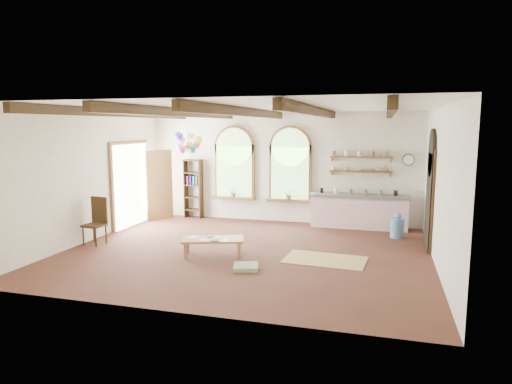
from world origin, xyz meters
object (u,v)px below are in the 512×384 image
(balloon_cluster, at_px, (187,143))
(side_chair, at_px, (95,231))
(coffee_table, at_px, (213,240))
(kitchen_counter, at_px, (359,211))

(balloon_cluster, bearing_deg, side_chair, -115.14)
(coffee_table, bearing_deg, side_chair, 177.83)
(kitchen_counter, xyz_separation_m, side_chair, (-5.95, -3.54, -0.15))
(side_chair, relative_size, balloon_cluster, 0.98)
(coffee_table, distance_m, side_chair, 3.04)
(kitchen_counter, bearing_deg, side_chair, -149.25)
(kitchen_counter, relative_size, side_chair, 2.37)
(kitchen_counter, height_order, coffee_table, kitchen_counter)
(kitchen_counter, relative_size, coffee_table, 1.84)
(coffee_table, height_order, side_chair, side_chair)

